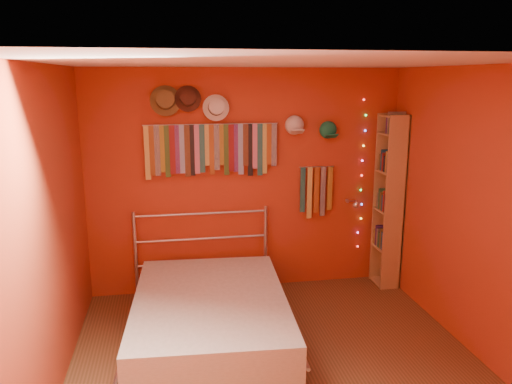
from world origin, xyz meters
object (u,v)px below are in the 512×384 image
tie_rack (211,148)px  bookshelf (392,200)px  reading_lamp (355,204)px  bed (210,315)px

tie_rack → bookshelf: (2.05, -0.15, -0.63)m
tie_rack → bookshelf: bookshelf is taller
bookshelf → reading_lamp: bearing=-175.5°
reading_lamp → bed: size_ratio=0.16×
bed → tie_rack: bearing=86.4°
tie_rack → reading_lamp: bearing=-6.9°
reading_lamp → bookshelf: bookshelf is taller
reading_lamp → tie_rack: bearing=173.1°
bookshelf → bed: (-2.18, -0.91, -0.79)m
tie_rack → bookshelf: 2.15m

